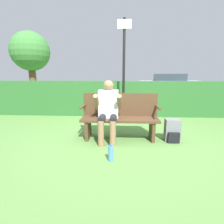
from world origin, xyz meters
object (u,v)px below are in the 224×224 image
signpost (124,66)px  tree (30,52)px  park_bench (120,116)px  backpack (172,131)px  water_bottle (111,153)px  person_seated (108,108)px  parked_car (169,83)px

signpost → tree: bearing=139.1°
park_bench → backpack: (1.02, -0.13, -0.24)m
backpack → water_bottle: size_ratio=1.67×
person_seated → tree: size_ratio=0.35×
tree → person_seated: bearing=-52.1°
park_bench → parked_car: 11.03m
parked_car → tree: bearing=-146.9°
person_seated → water_bottle: (0.11, -0.88, -0.51)m
water_bottle → signpost: 2.77m
signpost → tree: 6.10m
park_bench → water_bottle: park_bench is taller
person_seated → backpack: (1.24, -0.01, -0.43)m
person_seated → parked_car: (3.88, 10.53, -0.00)m
signpost → parked_car: size_ratio=0.58×
backpack → signpost: signpost is taller
person_seated → backpack: person_seated is taller
signpost → tree: (-4.57, 3.96, 0.85)m
backpack → parked_car: 10.87m
signpost → parked_car: signpost is taller
water_bottle → park_bench: bearing=83.2°
person_seated → backpack: bearing=-0.3°
person_seated → water_bottle: person_seated is taller
park_bench → parked_car: (3.66, 10.41, 0.19)m
signpost → parked_car: (3.58, 9.00, -0.85)m
person_seated → backpack: size_ratio=2.69×
backpack → tree: size_ratio=0.13×
backpack → parked_car: (2.64, 10.54, 0.43)m
park_bench → signpost: (0.08, 1.40, 1.04)m
backpack → parked_car: parked_car is taller
parked_car → signpost: bearing=-110.4°
tree → backpack: bearing=-44.9°
backpack → water_bottle: 1.43m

